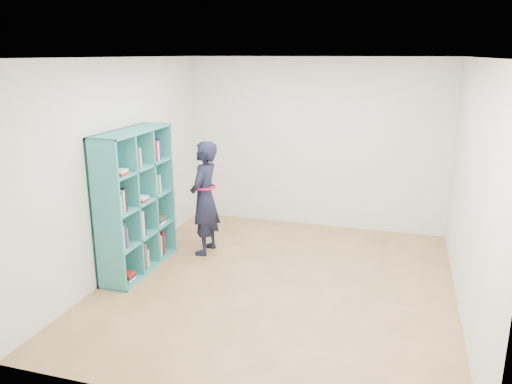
% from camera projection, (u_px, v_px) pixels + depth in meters
% --- Properties ---
extents(floor, '(4.50, 4.50, 0.00)m').
position_uv_depth(floor, '(278.00, 284.00, 5.92)').
color(floor, olive).
rests_on(floor, ground).
extents(ceiling, '(4.50, 4.50, 0.00)m').
position_uv_depth(ceiling, '(281.00, 57.00, 5.22)').
color(ceiling, white).
rests_on(ceiling, wall_back).
extents(wall_left, '(0.02, 4.50, 2.60)m').
position_uv_depth(wall_left, '(122.00, 167.00, 6.12)').
color(wall_left, silver).
rests_on(wall_left, floor).
extents(wall_right, '(0.02, 4.50, 2.60)m').
position_uv_depth(wall_right, '(472.00, 191.00, 5.02)').
color(wall_right, silver).
rests_on(wall_right, floor).
extents(wall_back, '(4.00, 0.02, 2.60)m').
position_uv_depth(wall_back, '(315.00, 144.00, 7.65)').
color(wall_back, silver).
rests_on(wall_back, floor).
extents(wall_front, '(4.00, 0.02, 2.60)m').
position_uv_depth(wall_front, '(202.00, 252.00, 3.50)').
color(wall_front, silver).
rests_on(wall_front, floor).
extents(bookshelf, '(0.39, 1.33, 1.77)m').
position_uv_depth(bookshelf, '(134.00, 204.00, 6.13)').
color(bookshelf, teal).
rests_on(bookshelf, floor).
extents(person, '(0.38, 0.57, 1.54)m').
position_uv_depth(person, '(205.00, 198.00, 6.68)').
color(person, black).
rests_on(person, floor).
extents(smartphone, '(0.03, 0.12, 0.14)m').
position_uv_depth(smartphone, '(198.00, 189.00, 6.76)').
color(smartphone, silver).
rests_on(smartphone, person).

